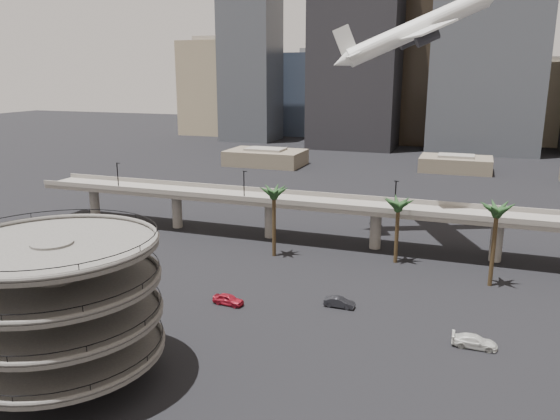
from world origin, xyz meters
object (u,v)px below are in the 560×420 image
(parking_ramp, at_px, (58,299))
(car_b, at_px, (339,302))
(airborne_jet, at_px, (416,30))
(car_c, at_px, (474,341))
(car_a, at_px, (228,299))
(overpass, at_px, (321,207))

(parking_ramp, relative_size, car_b, 4.91)
(airborne_jet, relative_size, car_c, 6.00)
(car_a, distance_m, car_b, 16.44)
(car_c, bearing_deg, parking_ramp, 118.09)
(car_c, bearing_deg, car_a, 87.08)
(parking_ramp, distance_m, car_b, 39.20)
(overpass, bearing_deg, car_a, -97.81)
(overpass, xyz_separation_m, car_c, (29.90, -35.47, -6.54))
(car_b, bearing_deg, car_c, -107.43)
(overpass, relative_size, airborne_jet, 3.94)
(car_c, bearing_deg, airborne_jet, 16.22)
(airborne_jet, xyz_separation_m, car_b, (-3.98, -42.87, -40.94))
(parking_ramp, xyz_separation_m, overpass, (13.00, 59.00, -2.50))
(overpass, xyz_separation_m, car_a, (-4.68, -34.10, -6.53))
(airborne_jet, bearing_deg, parking_ramp, -134.22)
(overpass, xyz_separation_m, airborne_jet, (15.07, 13.43, 34.34))
(parking_ramp, distance_m, airborne_jet, 83.95)
(car_a, bearing_deg, overpass, -2.43)
(car_b, bearing_deg, parking_ramp, 141.17)
(overpass, height_order, airborne_jet, airborne_jet)
(overpass, bearing_deg, car_c, -49.87)
(airborne_jet, height_order, car_b, airborne_jet)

